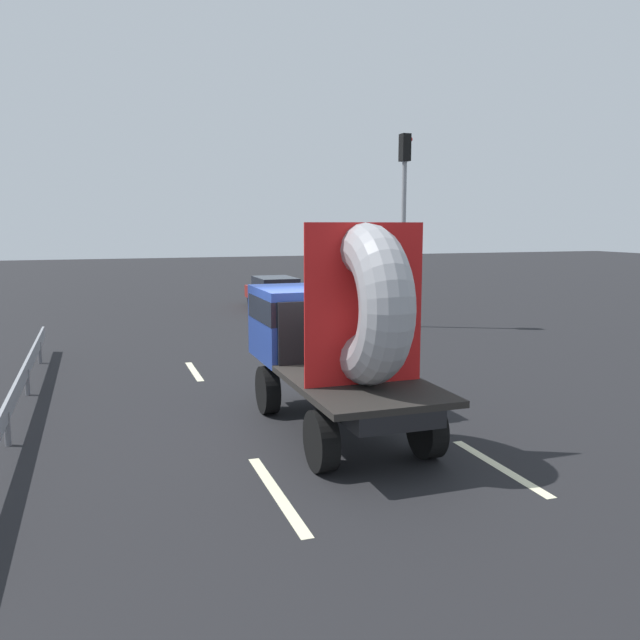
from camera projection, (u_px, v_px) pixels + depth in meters
ground_plane at (308, 425)px, 11.53m from camera, size 120.00×120.00×0.00m
flatbed_truck at (333, 329)px, 11.13m from camera, size 2.02×4.92×3.56m
distant_sedan at (275, 291)px, 27.64m from camera, size 1.73×4.03×1.31m
traffic_light at (404, 204)px, 22.08m from camera, size 0.42×0.36×6.53m
guardrail at (18, 389)px, 11.94m from camera, size 0.10×13.23×0.71m
lane_dash_left_near at (277, 493)px, 8.62m from camera, size 0.16×2.69×0.01m
lane_dash_left_far at (194, 371)px, 15.75m from camera, size 0.16×2.14×0.01m
lane_dash_right_near at (499, 467)px, 9.55m from camera, size 0.16×2.37×0.01m
lane_dash_right_far at (320, 360)px, 17.10m from camera, size 0.16×2.43×0.01m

